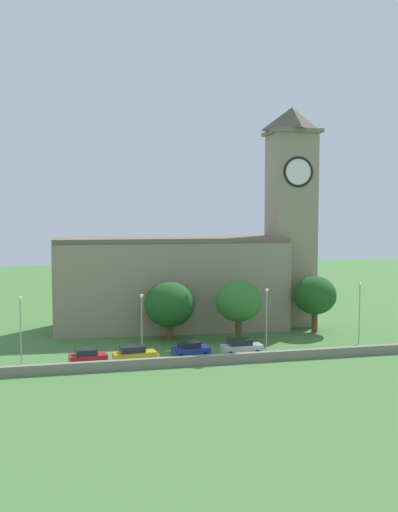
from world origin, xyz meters
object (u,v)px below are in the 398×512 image
(car_blue, at_px, (190,349))
(tree_churchyard, at_px, (239,301))
(church, at_px, (198,267))
(streetlamp_west_end, at_px, (20,319))
(car_yellow, at_px, (134,354))
(streetlamp_central, at_px, (267,310))
(streetlamp_east_mid, at_px, (360,304))
(car_silver, at_px, (241,347))
(tree_riverside_east, at_px, (315,295))
(car_red, at_px, (88,357))
(tree_by_tower, at_px, (170,305))
(streetlamp_west_mid, at_px, (142,315))

(car_blue, distance_m, tree_churchyard, 10.83)
(church, height_order, streetlamp_west_end, church)
(car_yellow, bearing_deg, streetlamp_central, 6.84)
(streetlamp_west_end, distance_m, streetlamp_east_mid, 41.13)
(car_yellow, height_order, car_silver, car_silver)
(streetlamp_east_mid, bearing_deg, car_yellow, -174.26)
(streetlamp_west_end, xyz_separation_m, tree_riverside_east, (38.45, 8.11, 0.18))
(car_silver, relative_size, streetlamp_central, 0.64)
(tree_churchyard, bearing_deg, car_silver, -103.96)
(streetlamp_central, relative_size, tree_riverside_east, 0.97)
(car_red, xyz_separation_m, tree_by_tower, (10.92, 9.86, 3.80))
(car_blue, xyz_separation_m, tree_riverside_east, (19.62, 9.44, 4.24))
(streetlamp_central, bearing_deg, car_blue, -174.78)
(car_silver, height_order, streetlamp_east_mid, streetlamp_east_mid)
(tree_churchyard, distance_m, tree_riverside_east, 12.36)
(streetlamp_west_end, distance_m, streetlamp_central, 28.40)
(car_red, relative_size, car_yellow, 0.87)
(tree_riverside_east, bearing_deg, streetlamp_west_mid, -162.99)
(car_silver, distance_m, streetlamp_east_mid, 16.96)
(streetlamp_central, relative_size, streetlamp_east_mid, 0.97)
(church, distance_m, tree_churchyard, 11.64)
(car_silver, distance_m, tree_by_tower, 12.24)
(church, relative_size, tree_churchyard, 4.76)
(streetlamp_central, height_order, streetlamp_east_mid, streetlamp_east_mid)
(car_yellow, xyz_separation_m, streetlamp_central, (16.19, 1.94, 4.04))
(car_blue, height_order, streetlamp_east_mid, streetlamp_east_mid)
(car_silver, relative_size, streetlamp_east_mid, 0.62)
(car_red, xyz_separation_m, car_yellow, (5.09, -0.23, 0.05))
(car_silver, distance_m, streetlamp_central, 5.53)
(car_yellow, bearing_deg, church, 57.72)
(car_silver, height_order, tree_by_tower, tree_by_tower)
(church, relative_size, streetlamp_west_end, 5.05)
(car_blue, xyz_separation_m, car_silver, (6.01, -0.44, 0.06))
(car_red, height_order, streetlamp_central, streetlamp_central)
(car_blue, bearing_deg, tree_riverside_east, 25.70)
(church, height_order, streetlamp_west_mid, church)
(car_blue, distance_m, tree_by_tower, 9.82)
(streetlamp_west_end, xyz_separation_m, tree_by_tower, (18.03, 7.69, -0.27))
(car_red, height_order, streetlamp_west_end, streetlamp_west_end)
(car_blue, xyz_separation_m, streetlamp_central, (9.57, 0.87, 4.09))
(car_yellow, bearing_deg, car_blue, 9.16)
(streetlamp_central, relative_size, tree_by_tower, 0.99)
(car_blue, bearing_deg, tree_by_tower, 95.03)
(car_yellow, distance_m, streetlamp_west_end, 13.07)
(streetlamp_east_mid, bearing_deg, car_blue, -175.29)
(car_red, height_order, tree_riverside_east, tree_riverside_east)
(car_blue, relative_size, streetlamp_east_mid, 0.58)
(church, height_order, car_blue, church)
(car_silver, bearing_deg, tree_riverside_east, 35.99)
(car_red, height_order, tree_churchyard, tree_churchyard)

